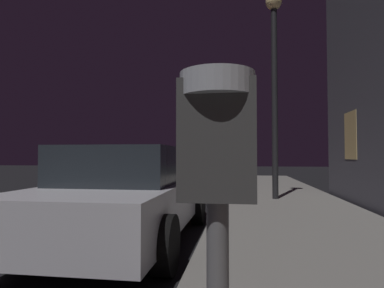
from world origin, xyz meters
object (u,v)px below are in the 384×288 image
Objects in this scene: parking_meter at (217,203)px; car_white at (216,164)px; car_silver at (128,194)px; street_lamp at (274,62)px; car_black at (207,167)px; car_red at (191,173)px.

parking_meter is 23.43m from car_white.
car_silver is 1.06× the size of car_white.
street_lamp is (2.63, 4.22, 3.12)m from car_silver.
car_silver is 0.80× the size of street_lamp.
street_lamp is (2.63, -8.12, 3.12)m from car_black.
car_red is at bearing -90.01° from car_black.
car_white is at bearing 99.92° from street_lamp.
parking_meter reaches higher than car_black.
parking_meter is 0.31× the size of car_black.
car_red is at bearing 98.77° from parking_meter.
car_red is at bearing 138.66° from street_lamp.
car_red is at bearing 89.99° from car_silver.
car_silver and car_red have the same top height.
parking_meter reaches higher than car_red.
car_silver and car_white have the same top height.
street_lamp is at bearing -72.05° from car_black.
car_silver is at bearing -90.00° from car_white.
car_red is 1.10× the size of car_white.
street_lamp is at bearing -80.08° from car_white.
car_red is (0.00, 6.54, 0.00)m from car_silver.
car_red is at bearing -90.00° from car_white.
parking_meter is at bearing -68.18° from car_silver.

